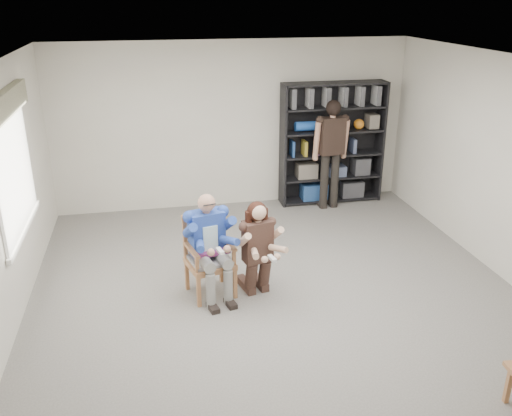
{
  "coord_description": "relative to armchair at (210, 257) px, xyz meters",
  "views": [
    {
      "loc": [
        -1.43,
        -5.39,
        3.5
      ],
      "look_at": [
        -0.2,
        0.6,
        1.05
      ],
      "focal_mm": 38.0,
      "sensor_mm": 36.0,
      "label": 1
    }
  ],
  "objects": [
    {
      "name": "floor",
      "position": [
        0.8,
        -0.47,
        -0.51
      ],
      "size": [
        6.0,
        7.0,
        0.01
      ],
      "primitive_type": "cube",
      "color": "slate",
      "rests_on": "ground"
    },
    {
      "name": "kneeling_woman",
      "position": [
        0.58,
        -0.12,
        0.1
      ],
      "size": [
        0.68,
        0.9,
        1.2
      ],
      "primitive_type": null,
      "rotation": [
        0.0,
        0.0,
        0.23
      ],
      "color": "#39241E",
      "rests_on": "floor"
    },
    {
      "name": "standing_man",
      "position": [
        2.37,
        2.49,
        0.42
      ],
      "size": [
        0.59,
        0.36,
        1.86
      ],
      "primitive_type": null,
      "rotation": [
        0.0,
        0.0,
        0.07
      ],
      "color": "black",
      "rests_on": "floor"
    },
    {
      "name": "bookshelf",
      "position": [
        2.5,
        2.81,
        0.54
      ],
      "size": [
        1.8,
        0.38,
        2.1
      ],
      "primitive_type": null,
      "color": "black",
      "rests_on": "floor"
    },
    {
      "name": "seated_man",
      "position": [
        0.0,
        0.0,
        0.15
      ],
      "size": [
        0.73,
        0.9,
        1.31
      ],
      "primitive_type": null,
      "rotation": [
        0.0,
        0.0,
        0.23
      ],
      "color": "navy",
      "rests_on": "floor"
    },
    {
      "name": "room_shell",
      "position": [
        0.8,
        -0.47,
        0.89
      ],
      "size": [
        6.0,
        7.0,
        2.8
      ],
      "primitive_type": null,
      "color": "beige",
      "rests_on": "ground"
    },
    {
      "name": "window_left",
      "position": [
        -2.15,
        0.53,
        1.12
      ],
      "size": [
        0.16,
        2.0,
        1.75
      ],
      "primitive_type": null,
      "color": "white",
      "rests_on": "room_shell"
    },
    {
      "name": "armchair",
      "position": [
        0.0,
        0.0,
        0.0
      ],
      "size": [
        0.7,
        0.69,
        1.01
      ],
      "primitive_type": null,
      "rotation": [
        0.0,
        0.0,
        0.23
      ],
      "color": "#AF6D45",
      "rests_on": "floor"
    }
  ]
}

